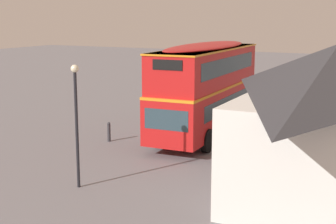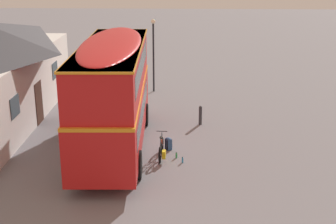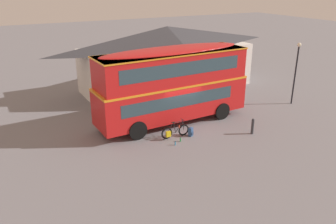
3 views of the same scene
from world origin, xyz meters
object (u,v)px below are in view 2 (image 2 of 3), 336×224
object	(u,v)px
double_decker_bus	(113,90)
backpack_on_ground	(168,143)
water_bottle_green_metal	(176,155)
street_lamp	(153,47)
touring_bicycle	(161,150)
water_bottle_blue_sports	(183,160)
kerb_bollard	(200,115)

from	to	relation	value
double_decker_bus	backpack_on_ground	xyz separation A→B (m)	(-0.08, -2.35, -2.36)
double_decker_bus	water_bottle_green_metal	world-z (taller)	double_decker_bus
double_decker_bus	street_lamp	distance (m)	9.47
double_decker_bus	touring_bicycle	distance (m)	3.26
touring_bicycle	water_bottle_blue_sports	distance (m)	1.02
street_lamp	kerb_bollard	bearing A→B (deg)	-155.78
water_bottle_blue_sports	kerb_bollard	size ratio (longest dim) A/B	0.25
water_bottle_green_metal	street_lamp	xyz separation A→B (m)	(10.38, 1.66, 2.66)
touring_bicycle	street_lamp	world-z (taller)	street_lamp
double_decker_bus	street_lamp	xyz separation A→B (m)	(9.41, -1.05, 0.13)
street_lamp	kerb_bollard	world-z (taller)	street_lamp
backpack_on_ground	water_bottle_blue_sports	bearing A→B (deg)	-155.51
water_bottle_green_metal	street_lamp	bearing A→B (deg)	9.11
double_decker_bus	touring_bicycle	bearing A→B (deg)	-115.94
backpack_on_ground	street_lamp	size ratio (longest dim) A/B	0.12
touring_bicycle	street_lamp	bearing A→B (deg)	5.71
water_bottle_green_metal	kerb_bollard	world-z (taller)	kerb_bollard
touring_bicycle	backpack_on_ground	world-z (taller)	touring_bicycle
water_bottle_blue_sports	kerb_bollard	bearing A→B (deg)	-9.91
water_bottle_blue_sports	double_decker_bus	bearing A→B (deg)	63.87
double_decker_bus	kerb_bollard	bearing A→B (deg)	-49.27
kerb_bollard	touring_bicycle	bearing A→B (deg)	158.29
backpack_on_ground	touring_bicycle	bearing A→B (deg)	164.83
touring_bicycle	kerb_bollard	xyz separation A→B (m)	(4.30, -1.71, 0.13)
kerb_bollard	water_bottle_green_metal	bearing A→B (deg)	165.64
double_decker_bus	water_bottle_green_metal	size ratio (longest dim) A/B	40.62
backpack_on_ground	kerb_bollard	distance (m)	3.67
water_bottle_blue_sports	kerb_bollard	world-z (taller)	kerb_bollard
touring_bicycle	water_bottle_green_metal	bearing A→B (deg)	-86.17
water_bottle_green_metal	water_bottle_blue_sports	world-z (taller)	same
water_bottle_green_metal	kerb_bollard	distance (m)	4.41
backpack_on_ground	water_bottle_blue_sports	xyz separation A→B (m)	(-1.38, -0.63, -0.17)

